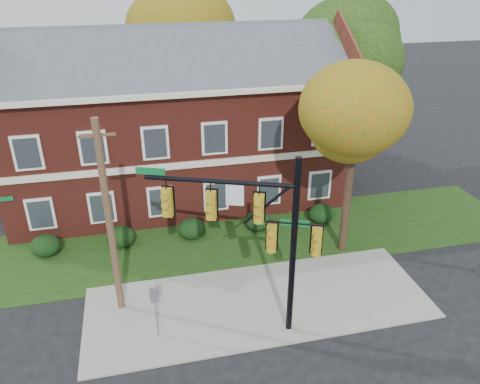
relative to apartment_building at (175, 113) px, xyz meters
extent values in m
plane|color=black|center=(2.00, -11.95, -4.99)|extent=(120.00, 120.00, 0.00)
cube|color=gray|center=(2.00, -10.95, -4.95)|extent=(14.00, 5.00, 0.08)
cube|color=#193811|center=(2.00, -5.95, -4.97)|extent=(30.00, 6.00, 0.04)
cube|color=maroon|center=(0.00, 0.05, -1.49)|extent=(18.00, 8.00, 7.00)
cube|color=beige|center=(0.00, 0.05, 2.13)|extent=(18.80, 8.80, 0.24)
cube|color=beige|center=(0.00, -3.98, -1.49)|extent=(18.00, 0.12, 0.35)
ellipsoid|color=black|center=(-7.00, -5.25, -4.46)|extent=(1.40, 1.26, 1.05)
ellipsoid|color=black|center=(-3.50, -5.25, -4.46)|extent=(1.40, 1.26, 1.05)
ellipsoid|color=black|center=(0.00, -5.25, -4.46)|extent=(1.40, 1.26, 1.05)
ellipsoid|color=black|center=(3.50, -5.25, -4.46)|extent=(1.40, 1.26, 1.05)
ellipsoid|color=black|center=(7.00, -5.25, -4.46)|extent=(1.40, 1.26, 1.05)
cylinder|color=black|center=(7.00, -7.95, -2.11)|extent=(0.36, 0.36, 5.76)
ellipsoid|color=#C95F11|center=(7.00, -7.95, 1.49)|extent=(4.25, 4.25, 3.60)
ellipsoid|color=#C95F11|center=(7.62, -8.33, 2.09)|extent=(3.50, 3.50, 3.00)
cylinder|color=black|center=(11.00, 1.05, -1.47)|extent=(0.36, 0.36, 7.04)
ellipsoid|color=black|center=(11.00, 1.05, 2.93)|extent=(5.95, 5.95, 5.04)
ellipsoid|color=black|center=(11.88, 0.52, 3.53)|extent=(4.90, 4.90, 4.20)
cylinder|color=black|center=(1.00, 8.05, -1.15)|extent=(0.36, 0.36, 7.68)
ellipsoid|color=#9E4F0D|center=(1.00, 8.05, 3.65)|extent=(6.46, 6.46, 5.47)
ellipsoid|color=#9E4F0D|center=(1.95, 7.48, 4.25)|extent=(5.32, 5.32, 4.56)
cylinder|color=gray|center=(2.68, -12.74, -4.90)|extent=(0.57, 0.57, 0.16)
cylinder|color=black|center=(2.68, -12.74, -1.40)|extent=(0.29, 0.29, 7.17)
cylinder|color=black|center=(0.29, -11.82, 1.16)|extent=(4.83, 2.01, 0.16)
cylinder|color=black|center=(2.68, -12.74, -0.22)|extent=(1.75, 0.74, 0.08)
cube|color=#B08E1C|center=(-1.42, -11.15, 0.24)|extent=(0.53, 0.45, 1.19)
cube|color=#B08E1C|center=(0.01, -11.70, 0.24)|extent=(0.53, 0.45, 1.19)
cube|color=#B08E1C|center=(1.54, -12.30, 0.24)|extent=(0.53, 0.45, 1.19)
cube|color=silver|center=(0.77, -12.00, 0.70)|extent=(0.59, 0.26, 0.77)
cube|color=#0D662C|center=(-1.90, -10.96, 1.39)|extent=(0.97, 0.41, 0.25)
cube|color=#B08E1C|center=(1.97, -12.46, -0.89)|extent=(0.53, 0.45, 1.19)
cube|color=#B08E1C|center=(3.40, -13.02, -0.89)|extent=(0.53, 0.45, 1.19)
cube|color=#0D662C|center=(2.68, -12.74, -0.22)|extent=(0.92, 0.39, 0.24)
cylinder|color=#503825|center=(-3.54, -9.95, -0.96)|extent=(0.28, 0.28, 8.04)
cube|color=#503825|center=(-3.54, -9.95, 2.43)|extent=(1.25, 0.13, 0.09)
cylinder|color=slate|center=(-2.19, -11.90, -3.87)|extent=(0.07, 0.07, 2.23)
cube|color=slate|center=(-2.19, -11.90, -3.06)|extent=(0.33, 0.09, 0.63)
camera|label=1|loc=(-2.19, -25.61, 7.77)|focal=35.00mm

